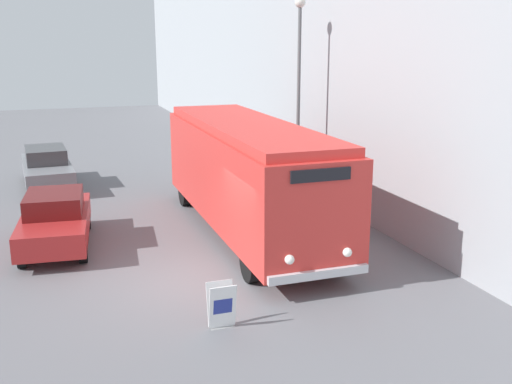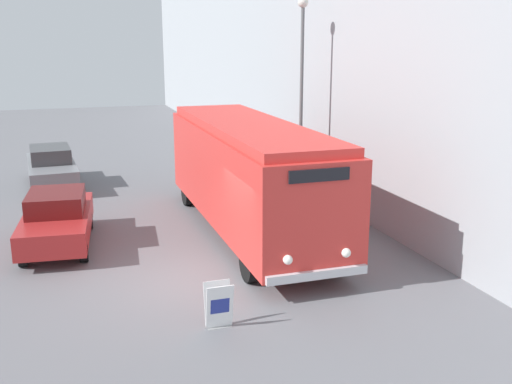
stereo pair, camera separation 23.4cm
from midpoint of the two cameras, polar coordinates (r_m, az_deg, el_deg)
ground_plane at (r=14.73m, az=-6.43°, el=-8.45°), size 80.00×80.00×0.00m
building_wall_right at (r=25.10m, az=2.73°, el=11.62°), size 0.30×60.00×8.99m
vintage_bus at (r=17.70m, az=-1.20°, el=1.92°), size 2.56×10.18×3.35m
sign_board at (r=12.32m, az=-3.85°, el=-10.79°), size 0.56×0.36×0.95m
streetlamp at (r=20.80m, az=3.78°, el=11.08°), size 0.36×0.36×7.05m
parked_car_near at (r=17.72m, az=-18.92°, el=-2.52°), size 2.18×4.47×1.54m
parked_car_mid at (r=24.91m, az=-19.54°, el=2.19°), size 1.99×4.80×1.58m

